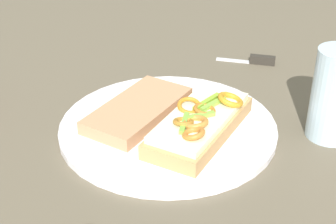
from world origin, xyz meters
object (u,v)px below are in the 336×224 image
at_px(sandwich, 200,123).
at_px(bread_slice_side, 138,110).
at_px(plate, 168,127).
at_px(knife, 255,60).
at_px(drinking_glass, 336,95).

bearing_deg(sandwich, bread_slice_side, -90.12).
xyz_separation_m(plate, bread_slice_side, (0.03, -0.04, 0.01)).
height_order(plate, sandwich, sandwich).
relative_size(sandwich, knife, 2.12).
distance_m(plate, sandwich, 0.05).
bearing_deg(bread_slice_side, sandwich, 92.93).
relative_size(plate, sandwich, 1.57).
relative_size(bread_slice_side, knife, 1.85).
bearing_deg(drinking_glass, bread_slice_side, -29.66).
xyz_separation_m(sandwich, knife, (-0.20, -0.19, -0.02)).
height_order(drinking_glass, knife, drinking_glass).
distance_m(bread_slice_side, drinking_glass, 0.27).
distance_m(sandwich, knife, 0.28).
xyz_separation_m(drinking_glass, knife, (-0.03, -0.25, -0.06)).
xyz_separation_m(plate, knife, (-0.23, -0.15, 0.00)).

